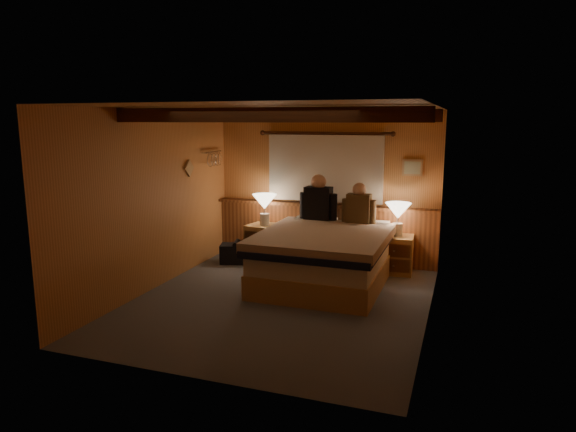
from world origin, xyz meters
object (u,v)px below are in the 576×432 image
at_px(nightstand_right, 395,254).
at_px(duffel_bag, 237,253).
at_px(person_left, 318,201).
at_px(bed, 325,256).
at_px(nightstand_left, 265,243).
at_px(lamp_right, 398,213).
at_px(lamp_left, 265,204).
at_px(person_right, 359,206).

relative_size(nightstand_right, duffel_bag, 0.98).
bearing_deg(person_left, duffel_bag, -166.45).
height_order(nightstand_right, person_left, person_left).
distance_m(bed, nightstand_right, 1.20).
relative_size(nightstand_left, lamp_right, 1.26).
height_order(nightstand_left, duffel_bag, nightstand_left).
bearing_deg(lamp_right, lamp_left, -178.20).
distance_m(nightstand_right, person_right, 0.90).
bearing_deg(person_left, nightstand_left, 179.31).
xyz_separation_m(nightstand_right, person_right, (-0.55, -0.09, 0.71)).
distance_m(lamp_left, duffel_bag, 0.91).
bearing_deg(person_right, nightstand_right, 11.36).
xyz_separation_m(bed, duffel_bag, (-1.61, 0.54, -0.23)).
height_order(nightstand_left, lamp_left, lamp_left).
relative_size(lamp_left, duffel_bag, 0.88).
bearing_deg(nightstand_right, nightstand_left, 176.88).
relative_size(nightstand_right, person_right, 0.89).
distance_m(person_left, person_right, 0.65).
bearing_deg(bed, nightstand_left, 146.05).
height_order(nightstand_right, lamp_right, lamp_right).
bearing_deg(bed, person_left, 113.19).
xyz_separation_m(nightstand_left, duffel_bag, (-0.37, -0.30, -0.14)).
bearing_deg(nightstand_right, bed, -138.45).
relative_size(bed, lamp_left, 4.36).
bearing_deg(lamp_right, bed, -134.87).
bearing_deg(lamp_left, person_left, -0.28).
height_order(lamp_left, duffel_bag, lamp_left).
relative_size(lamp_right, person_right, 0.79).
xyz_separation_m(person_left, duffel_bag, (-1.27, -0.26, -0.87)).
xyz_separation_m(person_right, duffel_bag, (-1.92, -0.21, -0.83)).
relative_size(person_right, duffel_bag, 1.10).
bearing_deg(lamp_right, nightstand_left, -179.27).
bearing_deg(lamp_left, person_right, -2.11).
relative_size(nightstand_left, person_left, 0.86).
xyz_separation_m(bed, person_left, (-0.34, 0.80, 0.64)).
xyz_separation_m(lamp_right, person_right, (-0.56, -0.12, 0.08)).
relative_size(lamp_right, duffel_bag, 0.87).
relative_size(person_left, duffel_bag, 1.27).
relative_size(bed, nightstand_left, 3.54).
distance_m(nightstand_left, lamp_right, 2.19).
height_order(person_left, duffel_bag, person_left).
relative_size(lamp_left, lamp_right, 1.02).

